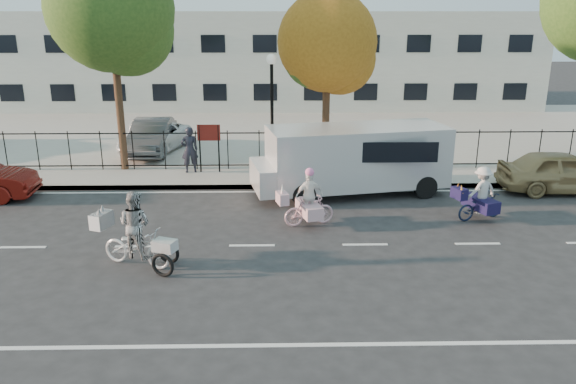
{
  "coord_description": "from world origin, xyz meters",
  "views": [
    {
      "loc": [
        0.68,
        -13.69,
        5.82
      ],
      "look_at": [
        0.98,
        1.2,
        1.1
      ],
      "focal_mm": 35.0,
      "sensor_mm": 36.0,
      "label": 1
    }
  ],
  "objects_px": {
    "white_van": "(353,157)",
    "lot_car_b": "(155,138)",
    "lot_car_c": "(152,136)",
    "zebra_trike": "(136,237)",
    "unicorn_bike": "(308,204)",
    "bull_bike": "(480,199)",
    "lamppost": "(272,93)",
    "gold_sedan": "(563,172)",
    "pedestrian": "(190,150)"
  },
  "relations": [
    {
      "from": "bull_bike",
      "to": "lot_car_c",
      "type": "relative_size",
      "value": 0.41
    },
    {
      "from": "lamppost",
      "to": "lot_car_c",
      "type": "relative_size",
      "value": 1.0
    },
    {
      "from": "white_van",
      "to": "lot_car_b",
      "type": "xyz_separation_m",
      "value": [
        -7.84,
        5.77,
        -0.53
      ]
    },
    {
      "from": "white_van",
      "to": "gold_sedan",
      "type": "height_order",
      "value": "white_van"
    },
    {
      "from": "unicorn_bike",
      "to": "bull_bike",
      "type": "xyz_separation_m",
      "value": [
        5.11,
        0.39,
        0.01
      ]
    },
    {
      "from": "pedestrian",
      "to": "lot_car_b",
      "type": "relative_size",
      "value": 0.41
    },
    {
      "from": "pedestrian",
      "to": "lot_car_c",
      "type": "bearing_deg",
      "value": -71.02
    },
    {
      "from": "bull_bike",
      "to": "lot_car_c",
      "type": "distance_m",
      "value": 13.92
    },
    {
      "from": "unicorn_bike",
      "to": "bull_bike",
      "type": "height_order",
      "value": "unicorn_bike"
    },
    {
      "from": "white_van",
      "to": "lot_car_b",
      "type": "relative_size",
      "value": 1.6
    },
    {
      "from": "unicorn_bike",
      "to": "lot_car_c",
      "type": "xyz_separation_m",
      "value": [
        -6.24,
        8.45,
        0.23
      ]
    },
    {
      "from": "lamppost",
      "to": "unicorn_bike",
      "type": "distance_m",
      "value": 5.95
    },
    {
      "from": "lamppost",
      "to": "lot_car_b",
      "type": "distance_m",
      "value": 6.61
    },
    {
      "from": "lot_car_c",
      "to": "lamppost",
      "type": "bearing_deg",
      "value": -32.1
    },
    {
      "from": "unicorn_bike",
      "to": "gold_sedan",
      "type": "relative_size",
      "value": 0.41
    },
    {
      "from": "lot_car_b",
      "to": "zebra_trike",
      "type": "bearing_deg",
      "value": -66.26
    },
    {
      "from": "unicorn_bike",
      "to": "white_van",
      "type": "height_order",
      "value": "white_van"
    },
    {
      "from": "unicorn_bike",
      "to": "lot_car_c",
      "type": "relative_size",
      "value": 0.4
    },
    {
      "from": "unicorn_bike",
      "to": "lot_car_b",
      "type": "relative_size",
      "value": 0.41
    },
    {
      "from": "zebra_trike",
      "to": "lot_car_c",
      "type": "height_order",
      "value": "zebra_trike"
    },
    {
      "from": "lamppost",
      "to": "bull_bike",
      "type": "distance_m",
      "value": 8.26
    },
    {
      "from": "lot_car_b",
      "to": "lot_car_c",
      "type": "bearing_deg",
      "value": -88.79
    },
    {
      "from": "lot_car_b",
      "to": "lot_car_c",
      "type": "height_order",
      "value": "lot_car_c"
    },
    {
      "from": "white_van",
      "to": "unicorn_bike",
      "type": "bearing_deg",
      "value": -130.27
    },
    {
      "from": "zebra_trike",
      "to": "pedestrian",
      "type": "xyz_separation_m",
      "value": [
        0.13,
        7.92,
        0.29
      ]
    },
    {
      "from": "lot_car_b",
      "to": "gold_sedan",
      "type": "bearing_deg",
      "value": -6.7
    },
    {
      "from": "bull_bike",
      "to": "lot_car_c",
      "type": "bearing_deg",
      "value": 34.69
    },
    {
      "from": "lot_car_c",
      "to": "pedestrian",
      "type": "bearing_deg",
      "value": -57.46
    },
    {
      "from": "zebra_trike",
      "to": "pedestrian",
      "type": "distance_m",
      "value": 7.92
    },
    {
      "from": "pedestrian",
      "to": "lot_car_b",
      "type": "xyz_separation_m",
      "value": [
        -2.02,
        3.5,
        -0.28
      ]
    },
    {
      "from": "lot_car_b",
      "to": "white_van",
      "type": "bearing_deg",
      "value": -22.05
    },
    {
      "from": "lamppost",
      "to": "lot_car_b",
      "type": "xyz_separation_m",
      "value": [
        -5.1,
        3.46,
        -2.37
      ]
    },
    {
      "from": "gold_sedan",
      "to": "pedestrian",
      "type": "distance_m",
      "value": 13.17
    },
    {
      "from": "zebra_trike",
      "to": "lamppost",
      "type": "bearing_deg",
      "value": -0.98
    },
    {
      "from": "unicorn_bike",
      "to": "pedestrian",
      "type": "bearing_deg",
      "value": 22.56
    },
    {
      "from": "zebra_trike",
      "to": "gold_sedan",
      "type": "bearing_deg",
      "value": -45.65
    },
    {
      "from": "zebra_trike",
      "to": "lot_car_c",
      "type": "xyz_separation_m",
      "value": [
        -1.97,
        11.1,
        0.13
      ]
    },
    {
      "from": "pedestrian",
      "to": "lot_car_b",
      "type": "distance_m",
      "value": 4.05
    },
    {
      "from": "white_van",
      "to": "gold_sedan",
      "type": "xyz_separation_m",
      "value": [
        7.16,
        0.01,
        -0.55
      ]
    },
    {
      "from": "white_van",
      "to": "lot_car_c",
      "type": "xyz_separation_m",
      "value": [
        -7.91,
        5.46,
        -0.4
      ]
    },
    {
      "from": "lamppost",
      "to": "pedestrian",
      "type": "bearing_deg",
      "value": -179.34
    },
    {
      "from": "lamppost",
      "to": "pedestrian",
      "type": "height_order",
      "value": "lamppost"
    },
    {
      "from": "zebra_trike",
      "to": "lot_car_b",
      "type": "bearing_deg",
      "value": 30.43
    },
    {
      "from": "unicorn_bike",
      "to": "white_van",
      "type": "relative_size",
      "value": 0.26
    },
    {
      "from": "zebra_trike",
      "to": "lot_car_b",
      "type": "distance_m",
      "value": 11.57
    },
    {
      "from": "unicorn_bike",
      "to": "pedestrian",
      "type": "height_order",
      "value": "pedestrian"
    },
    {
      "from": "white_van",
      "to": "lot_car_b",
      "type": "height_order",
      "value": "white_van"
    },
    {
      "from": "zebra_trike",
      "to": "gold_sedan",
      "type": "height_order",
      "value": "zebra_trike"
    },
    {
      "from": "gold_sedan",
      "to": "unicorn_bike",
      "type": "bearing_deg",
      "value": 110.93
    },
    {
      "from": "lamppost",
      "to": "bull_bike",
      "type": "height_order",
      "value": "lamppost"
    }
  ]
}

